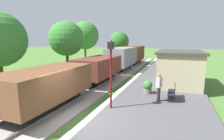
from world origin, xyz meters
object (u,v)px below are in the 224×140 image
(station_hut, at_px, (179,67))
(lamp_post_near, at_px, (111,61))
(freight_train, at_px, (114,61))
(tree_field_left, at_px, (85,36))
(tree_trackside_far, at_px, (66,39))
(tree_field_distant, at_px, (119,41))
(bench_near_hut, at_px, (173,92))
(potted_planter, at_px, (148,87))
(person_waiting, at_px, (159,86))

(station_hut, distance_m, lamp_post_near, 8.00)
(freight_train, bearing_deg, station_hut, -20.15)
(lamp_post_near, xyz_separation_m, tree_field_left, (-9.57, 14.10, 1.80))
(station_hut, relative_size, tree_trackside_far, 1.01)
(tree_field_distant, bearing_deg, freight_train, -74.03)
(bench_near_hut, relative_size, potted_planter, 1.64)
(bench_near_hut, height_order, lamp_post_near, lamp_post_near)
(freight_train, height_order, tree_trackside_far, tree_trackside_far)
(person_waiting, bearing_deg, tree_field_distant, -45.88)
(freight_train, relative_size, tree_field_left, 3.91)
(person_waiting, distance_m, potted_planter, 1.63)
(freight_train, bearing_deg, bench_near_hut, -47.32)
(freight_train, height_order, potted_planter, freight_train)
(station_hut, bearing_deg, bench_near_hut, -94.66)
(person_waiting, xyz_separation_m, tree_trackside_far, (-9.22, 3.87, 2.87))
(potted_planter, height_order, tree_field_distant, tree_field_distant)
(station_hut, height_order, potted_planter, station_hut)
(person_waiting, bearing_deg, freight_train, -34.04)
(tree_field_distant, bearing_deg, lamp_post_near, -72.64)
(freight_train, distance_m, lamp_post_near, 10.26)
(potted_planter, bearing_deg, lamp_post_near, -113.67)
(bench_near_hut, bearing_deg, freight_train, 132.68)
(bench_near_hut, height_order, potted_planter, potted_planter)
(person_waiting, relative_size, lamp_post_near, 0.46)
(person_waiting, distance_m, tree_trackside_far, 10.40)
(lamp_post_near, relative_size, tree_trackside_far, 0.64)
(station_hut, xyz_separation_m, potted_planter, (-2.02, -3.81, -0.93))
(person_waiting, height_order, tree_field_distant, tree_field_distant)
(tree_trackside_far, bearing_deg, lamp_post_near, -40.34)
(lamp_post_near, bearing_deg, tree_field_distant, 107.36)
(freight_train, distance_m, tree_trackside_far, 5.75)
(lamp_post_near, distance_m, tree_field_distant, 23.03)
(station_hut, xyz_separation_m, lamp_post_near, (-3.47, -7.12, 1.15))
(person_waiting, relative_size, tree_trackside_far, 0.30)
(tree_field_left, distance_m, tree_field_distant, 8.36)
(tree_field_left, bearing_deg, freight_train, -35.70)
(potted_planter, relative_size, lamp_post_near, 0.25)
(person_waiting, bearing_deg, tree_field_left, -26.08)
(tree_field_left, relative_size, tree_field_distant, 1.20)
(tree_trackside_far, xyz_separation_m, tree_field_distant, (0.04, 16.10, -0.32))
(tree_field_left, bearing_deg, station_hut, -28.16)
(station_hut, distance_m, potted_planter, 4.41)
(bench_near_hut, xyz_separation_m, person_waiting, (-0.79, -0.64, 0.46))
(lamp_post_near, height_order, tree_field_left, tree_field_left)
(station_hut, height_order, tree_trackside_far, tree_trackside_far)
(freight_train, xyz_separation_m, lamp_post_near, (3.33, -9.62, 1.25))
(freight_train, distance_m, tree_field_distant, 13.03)
(person_waiting, xyz_separation_m, lamp_post_near, (-2.31, -2.00, 1.62))
(tree_trackside_far, bearing_deg, freight_train, 46.35)
(bench_near_hut, xyz_separation_m, tree_trackside_far, (-10.01, 3.23, 3.33))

